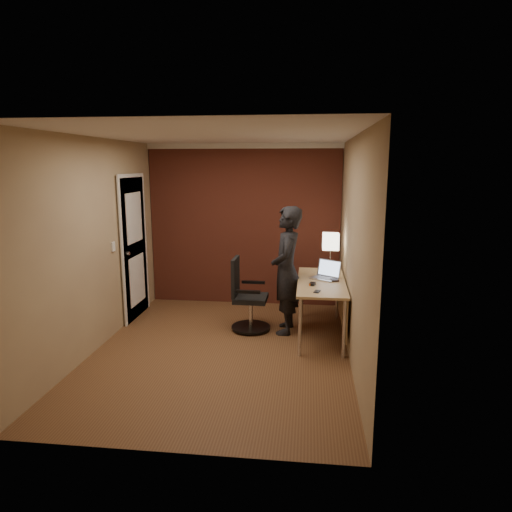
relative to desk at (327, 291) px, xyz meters
name	(u,v)px	position (x,y,z in m)	size (l,w,h in m)	color
room	(222,221)	(-1.53, 0.91, 0.77)	(4.00, 4.00, 4.00)	brown
desk	(327,291)	(0.00, 0.00, 0.00)	(0.60, 1.50, 0.73)	tan
desk_lamp	(331,242)	(0.05, 0.53, 0.55)	(0.22, 0.22, 0.54)	silver
laptop	(326,273)	(-0.01, 0.15, 0.19)	(0.42, 0.40, 0.23)	silver
mouse	(312,284)	(-0.19, -0.23, 0.14)	(0.06, 0.10, 0.03)	black
phone	(317,291)	(-0.14, -0.52, 0.13)	(0.06, 0.12, 0.01)	black
wallet	(334,280)	(0.09, 0.02, 0.14)	(0.09, 0.11, 0.02)	black
office_chair	(246,299)	(-1.05, 0.09, -0.18)	(0.52, 0.54, 0.96)	black
person	(287,270)	(-0.52, 0.09, 0.23)	(0.61, 0.40, 1.67)	black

